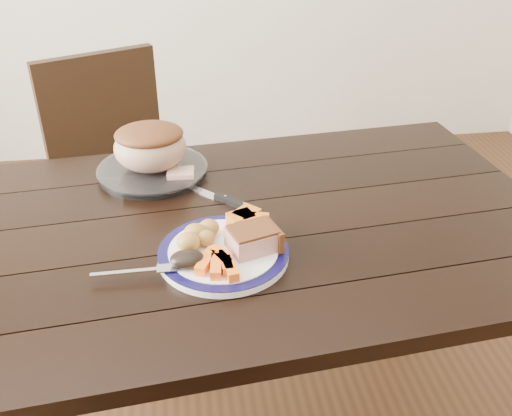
{
  "coord_description": "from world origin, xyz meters",
  "views": [
    {
      "loc": [
        -0.07,
        -1.12,
        1.48
      ],
      "look_at": [
        0.08,
        -0.02,
        0.8
      ],
      "focal_mm": 40.0,
      "sensor_mm": 36.0,
      "label": 1
    }
  ],
  "objects": [
    {
      "name": "plate_rim",
      "position": [
        -0.01,
        -0.13,
        0.77
      ],
      "size": [
        0.28,
        0.28,
        0.02
      ],
      "primitive_type": "torus",
      "color": "#0D0A36",
      "rests_on": "dinner_plate"
    },
    {
      "name": "dark_mushroom",
      "position": [
        -0.08,
        -0.18,
        0.79
      ],
      "size": [
        0.07,
        0.05,
        0.03
      ],
      "primitive_type": "ellipsoid",
      "color": "black",
      "rests_on": "dinner_plate"
    },
    {
      "name": "roasted_potatoes",
      "position": [
        -0.06,
        -0.1,
        0.79
      ],
      "size": [
        0.09,
        0.1,
        0.04
      ],
      "color": "gold",
      "rests_on": "dinner_plate"
    },
    {
      "name": "fork",
      "position": [
        -0.18,
        -0.18,
        0.77
      ],
      "size": [
        0.18,
        0.03,
        0.0
      ],
      "rotation": [
        0.0,
        0.0,
        0.01
      ],
      "color": "silver",
      "rests_on": "dinner_plate"
    },
    {
      "name": "carrot_batons",
      "position": [
        -0.02,
        -0.19,
        0.78
      ],
      "size": [
        0.09,
        0.11,
        0.02
      ],
      "color": "orange",
      "rests_on": "dinner_plate"
    },
    {
      "name": "dinner_plate",
      "position": [
        -0.01,
        -0.13,
        0.76
      ],
      "size": [
        0.28,
        0.28,
        0.02
      ],
      "primitive_type": "cylinder",
      "color": "white",
      "rests_on": "dining_table"
    },
    {
      "name": "pumpkin_wedges",
      "position": [
        0.06,
        -0.06,
        0.79
      ],
      "size": [
        0.1,
        0.09,
        0.04
      ],
      "color": "orange",
      "rests_on": "dinner_plate"
    },
    {
      "name": "carving_knife",
      "position": [
        0.01,
        0.11,
        0.76
      ],
      "size": [
        0.24,
        0.24,
        0.01
      ],
      "rotation": [
        0.0,
        0.0,
        -0.78
      ],
      "color": "silver",
      "rests_on": "dining_table"
    },
    {
      "name": "cut_slice",
      "position": [
        -0.09,
        0.22,
        0.78
      ],
      "size": [
        0.07,
        0.06,
        0.02
      ],
      "primitive_type": "cube",
      "rotation": [
        0.0,
        0.0,
        -0.07
      ],
      "color": "tan",
      "rests_on": "serving_platter"
    },
    {
      "name": "roast_joint",
      "position": [
        -0.16,
        0.28,
        0.83
      ],
      "size": [
        0.19,
        0.17,
        0.13
      ],
      "primitive_type": "ellipsoid",
      "color": "tan",
      "rests_on": "serving_platter"
    },
    {
      "name": "chair_far",
      "position": [
        -0.31,
        0.73,
        0.52
      ],
      "size": [
        0.56,
        0.57,
        0.93
      ],
      "rotation": [
        0.0,
        0.0,
        3.57
      ],
      "color": "black",
      "rests_on": "ground"
    },
    {
      "name": "serving_platter",
      "position": [
        -0.16,
        0.28,
        0.76
      ],
      "size": [
        0.29,
        0.29,
        0.02
      ],
      "primitive_type": "cylinder",
      "color": "white",
      "rests_on": "dining_table"
    },
    {
      "name": "dining_table",
      "position": [
        -0.0,
        0.0,
        0.66
      ],
      "size": [
        1.68,
        1.04,
        0.75
      ],
      "rotation": [
        0.0,
        0.0,
        0.09
      ],
      "color": "black",
      "rests_on": "ground"
    },
    {
      "name": "pork_slice",
      "position": [
        0.06,
        -0.13,
        0.79
      ],
      "size": [
        0.12,
        0.1,
        0.04
      ],
      "primitive_type": "cube",
      "rotation": [
        0.0,
        0.0,
        0.3
      ],
      "color": "tan",
      "rests_on": "dinner_plate"
    }
  ]
}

